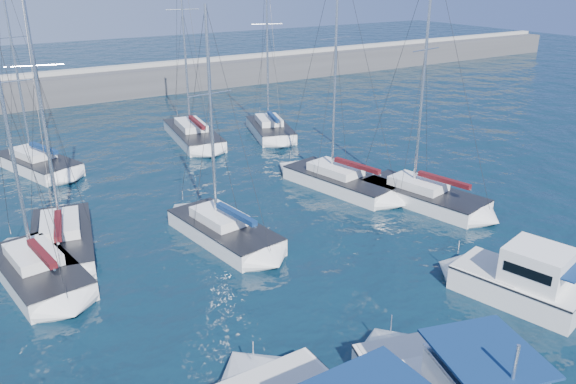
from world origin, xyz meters
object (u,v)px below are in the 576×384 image
sailboat_mid_b (62,240)px  sailboat_mid_c (224,231)px  motor_yacht_stbd_outer (524,282)px  sailboat_mid_d (340,180)px  sailboat_mid_a (38,271)px  sailboat_back_a (38,163)px  sailboat_back_c (270,129)px  sailboat_back_b (193,134)px  sailboat_mid_e (423,196)px

sailboat_mid_b → sailboat_mid_c: sailboat_mid_b is taller
motor_yacht_stbd_outer → sailboat_mid_d: (1.56, 15.62, -0.41)m
sailboat_mid_a → sailboat_back_a: 17.33m
sailboat_mid_a → sailboat_back_c: bearing=27.6°
sailboat_back_a → sailboat_back_b: bearing=-13.5°
sailboat_mid_a → sailboat_mid_d: bearing=-2.0°
motor_yacht_stbd_outer → sailboat_mid_a: 22.56m
sailboat_mid_a → sailboat_mid_e: sailboat_mid_e is taller
sailboat_mid_b → sailboat_mid_c: 8.59m
sailboat_mid_a → sailboat_back_c: 27.54m
sailboat_mid_b → sailboat_back_a: 14.27m
motor_yacht_stbd_outer → sailboat_back_a: bearing=102.5°
sailboat_back_a → sailboat_mid_d: bearing=-60.1°
sailboat_mid_e → sailboat_back_b: 22.12m
sailboat_mid_a → sailboat_mid_e: bearing=-15.4°
sailboat_mid_c → sailboat_back_a: 18.99m
sailboat_mid_b → sailboat_back_b: (14.06, 15.38, 0.01)m
sailboat_mid_a → sailboat_mid_d: sailboat_mid_d is taller
sailboat_mid_d → sailboat_back_b: 16.54m
motor_yacht_stbd_outer → sailboat_back_c: sailboat_back_c is taller
sailboat_back_a → sailboat_back_c: (19.48, -0.95, 0.00)m
sailboat_back_b → sailboat_mid_d: bearing=-68.3°
sailboat_back_c → sailboat_mid_e: bearing=-72.0°
sailboat_mid_a → sailboat_mid_c: bearing=-12.4°
sailboat_back_a → sailboat_back_b: size_ratio=0.87×
sailboat_back_b → sailboat_mid_a: bearing=-122.9°
sailboat_mid_c → sailboat_mid_e: 13.19m
sailboat_mid_e → sailboat_back_a: size_ratio=1.00×
sailboat_mid_d → sailboat_back_a: 22.52m
sailboat_mid_c → sailboat_back_c: (12.80, 16.83, 0.03)m
sailboat_mid_b → sailboat_back_c: (20.63, 13.28, 0.00)m
sailboat_mid_d → sailboat_mid_e: bearing=-72.4°
sailboat_mid_e → sailboat_mid_a: bearing=160.7°
motor_yacht_stbd_outer → sailboat_mid_a: (-18.14, 13.42, -0.40)m
sailboat_mid_c → sailboat_back_b: bearing=63.9°
sailboat_mid_a → sailboat_back_b: sailboat_back_b is taller
motor_yacht_stbd_outer → sailboat_back_c: (4.17, 29.57, -0.40)m
sailboat_mid_d → sailboat_mid_b: bearing=166.1°
sailboat_mid_b → sailboat_mid_d: bearing=9.3°
sailboat_mid_e → sailboat_back_c: 18.96m
sailboat_mid_c → sailboat_mid_e: sailboat_mid_e is taller
motor_yacht_stbd_outer → sailboat_back_a: 34.15m
sailboat_mid_a → sailboat_mid_b: 3.32m
motor_yacht_stbd_outer → sailboat_mid_d: 15.70m
sailboat_mid_d → sailboat_back_a: sailboat_mid_d is taller
sailboat_back_b → sailboat_back_c: size_ratio=1.14×
motor_yacht_stbd_outer → sailboat_mid_c: sailboat_mid_c is taller
sailboat_mid_c → sailboat_mid_e: bearing=-17.1°
sailboat_back_c → sailboat_mid_a: bearing=-126.8°
motor_yacht_stbd_outer → sailboat_back_b: 31.77m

